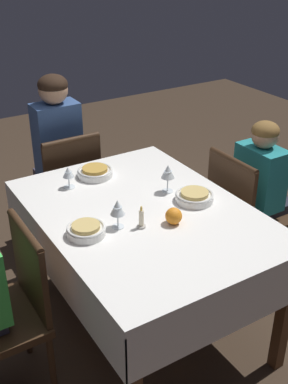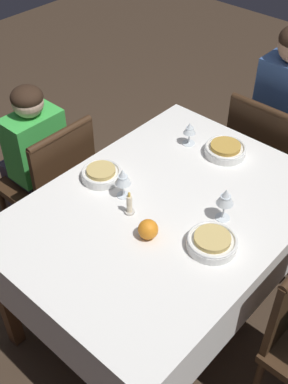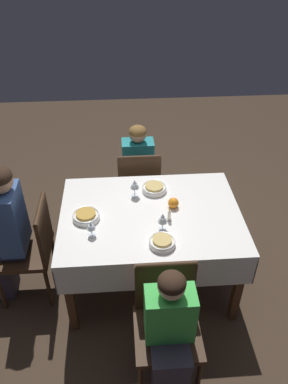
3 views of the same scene
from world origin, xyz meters
name	(u,v)px [view 3 (image 3 of 3)]	position (x,y,z in m)	size (l,w,h in m)	color
ground_plane	(150,279)	(0.00, 0.00, 0.00)	(8.00, 8.00, 0.00)	#3D2D21
dining_table	(150,222)	(0.00, 0.00, 0.68)	(1.39, 1.01, 0.77)	white
chair_east	(31,246)	(0.95, 0.03, 0.51)	(0.43, 0.43, 0.90)	#382314
chair_north	(166,319)	(-0.04, 0.76, 0.51)	(0.43, 0.43, 0.90)	#382314
chair_south	(139,183)	(0.05, -0.76, 0.51)	(0.43, 0.43, 0.90)	#382314
person_adult_denim	(6,229)	(1.10, 0.03, 0.71)	(0.34, 0.30, 1.25)	#383342
person_child_green	(170,336)	(-0.04, 0.93, 0.58)	(0.30, 0.33, 1.05)	#383342
person_child_teal	(138,167)	(0.05, -0.92, 0.59)	(0.30, 0.33, 1.07)	#282833
bowl_east	(86,216)	(0.49, 0.03, 0.80)	(0.21, 0.21, 0.06)	white
wine_glass_east	(91,226)	(0.44, 0.22, 0.86)	(0.06, 0.06, 0.13)	white
bowl_north	(162,242)	(-0.05, 0.35, 0.80)	(0.19, 0.19, 0.06)	white
wine_glass_north	(163,218)	(-0.07, 0.19, 0.88)	(0.07, 0.07, 0.15)	white
bowl_south	(154,188)	(-0.05, -0.28, 0.80)	(0.20, 0.20, 0.06)	white
wine_glass_south	(135,184)	(0.11, -0.22, 0.89)	(0.07, 0.07, 0.16)	white
candle_centerpiece	(169,216)	(-0.13, 0.09, 0.81)	(0.04, 0.04, 0.12)	beige
orange_fruit	(173,203)	(-0.18, -0.06, 0.81)	(0.08, 0.08, 0.08)	orange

